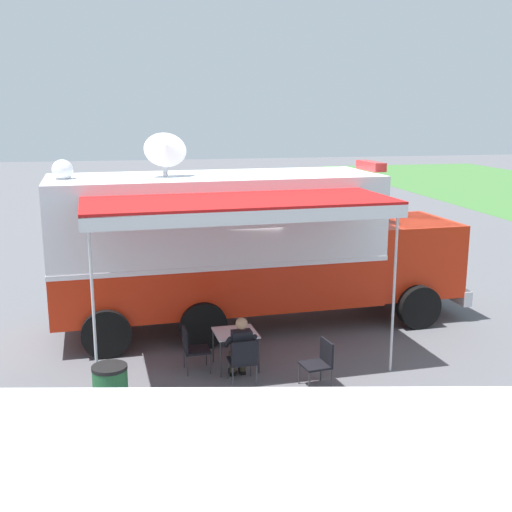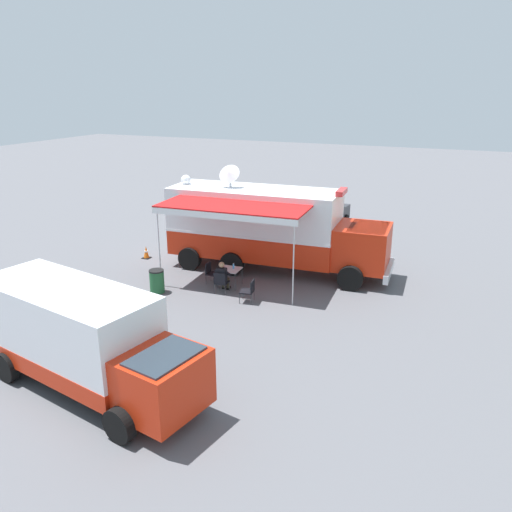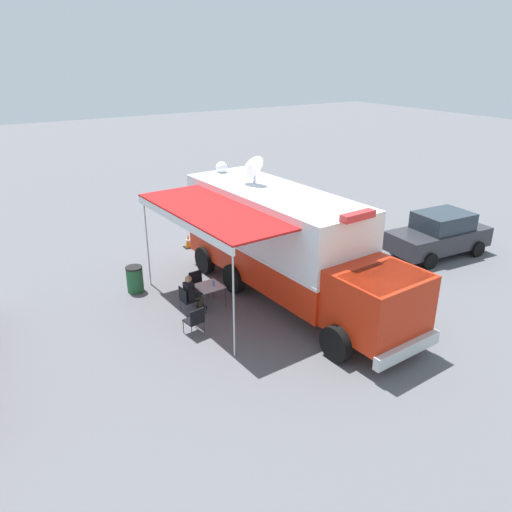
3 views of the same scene
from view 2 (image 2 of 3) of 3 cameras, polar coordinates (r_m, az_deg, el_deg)
ground_plane at (r=22.60m, az=-0.20°, el=-1.24°), size 100.00×100.00×0.00m
lot_stripe at (r=25.23m, az=3.77°, el=0.86°), size 0.39×4.80×0.01m
command_truck at (r=21.75m, az=1.61°, el=3.33°), size 5.28×9.61×4.53m
folding_table at (r=20.26m, az=-2.93°, el=-1.61°), size 0.84×0.84×0.73m
water_bottle at (r=20.24m, az=-2.53°, el=-1.13°), size 0.07×0.07×0.22m
folding_chair_at_table at (r=19.65m, az=-3.94°, el=-2.78°), size 0.51×0.51×0.87m
folding_chair_beside_table at (r=20.67m, az=-5.05°, el=-1.71°), size 0.51×0.51×0.87m
folding_chair_spare_by_truck at (r=18.81m, az=-0.74°, el=-3.73°), size 0.55×0.55×0.87m
seated_responder at (r=19.76m, az=-3.73°, el=-2.22°), size 0.68×0.57×1.25m
trash_bin at (r=20.11m, az=-10.99°, el=-2.76°), size 0.57×0.57×0.91m
traffic_cone at (r=24.22m, az=-12.14°, el=0.40°), size 0.36×0.36×0.58m
support_truck at (r=14.15m, az=-18.82°, el=-8.76°), size 3.35×7.07×2.70m
car_behind_truck at (r=28.73m, az=7.51°, el=4.74°), size 4.32×2.25×1.76m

